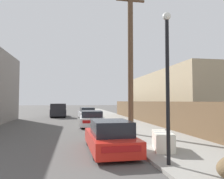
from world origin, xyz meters
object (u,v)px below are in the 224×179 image
object	(u,v)px
car_parked_far	(87,113)
pickup_truck	(58,110)
parked_sports_car_red	(110,137)
street_lamp	(167,75)
car_parked_mid	(92,119)
utility_pole	(131,57)
discarded_fridge	(163,141)

from	to	relation	value
car_parked_far	pickup_truck	size ratio (longest dim) A/B	0.87
parked_sports_car_red	street_lamp	distance (m)	3.77
car_parked_mid	car_parked_far	bearing A→B (deg)	92.29
car_parked_far	utility_pole	size ratio (longest dim) A/B	0.51
utility_pole	street_lamp	world-z (taller)	utility_pole
parked_sports_car_red	street_lamp	xyz separation A→B (m)	(1.40, -2.62, 2.32)
pickup_truck	discarded_fridge	bearing A→B (deg)	100.95
parked_sports_car_red	pickup_truck	world-z (taller)	pickup_truck
discarded_fridge	utility_pole	xyz separation A→B (m)	(-0.17, 4.36, 4.30)
car_parked_mid	utility_pole	size ratio (longest dim) A/B	0.50
car_parked_far	utility_pole	world-z (taller)	utility_pole
street_lamp	car_parked_far	bearing A→B (deg)	93.53
car_parked_far	pickup_truck	xyz separation A→B (m)	(-3.59, 3.09, 0.26)
car_parked_far	utility_pole	xyz separation A→B (m)	(1.77, -13.76, 4.16)
car_parked_mid	parked_sports_car_red	bearing A→B (deg)	-87.08
parked_sports_car_red	pickup_truck	bearing A→B (deg)	98.26
discarded_fridge	car_parked_far	size ratio (longest dim) A/B	0.37
car_parked_far	utility_pole	bearing A→B (deg)	-85.88
car_parked_mid	utility_pole	world-z (taller)	utility_pole
car_parked_far	car_parked_mid	bearing A→B (deg)	-94.05
discarded_fridge	pickup_truck	world-z (taller)	pickup_truck
discarded_fridge	street_lamp	world-z (taller)	street_lamp
discarded_fridge	car_parked_mid	bearing A→B (deg)	116.97
discarded_fridge	utility_pole	world-z (taller)	utility_pole
pickup_truck	street_lamp	distance (m)	23.83
parked_sports_car_red	discarded_fridge	bearing A→B (deg)	-16.89
parked_sports_car_red	utility_pole	bearing A→B (deg)	61.75
car_parked_mid	utility_pole	bearing A→B (deg)	-67.67
discarded_fridge	street_lamp	bearing A→B (deg)	-93.64
parked_sports_car_red	car_parked_mid	xyz separation A→B (m)	(0.04, 9.20, 0.02)
parked_sports_car_red	pickup_truck	distance (m)	20.91
discarded_fridge	parked_sports_car_red	distance (m)	2.18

